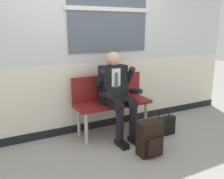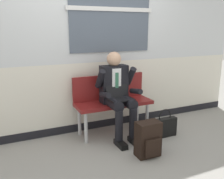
{
  "view_description": "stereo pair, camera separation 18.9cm",
  "coord_description": "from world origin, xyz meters",
  "px_view_note": "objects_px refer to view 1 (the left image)",
  "views": [
    {
      "loc": [
        -1.44,
        -2.73,
        1.59
      ],
      "look_at": [
        0.12,
        0.22,
        0.75
      ],
      "focal_mm": 39.8,
      "sensor_mm": 36.0,
      "label": 1
    },
    {
      "loc": [
        -1.27,
        -2.82,
        1.59
      ],
      "look_at": [
        0.12,
        0.22,
        0.75
      ],
      "focal_mm": 39.8,
      "sensor_mm": 36.0,
      "label": 2
    }
  ],
  "objects_px": {
    "person_seated": "(117,93)",
    "backpack": "(150,139)",
    "handbag": "(163,126)",
    "bench_with_person": "(111,98)"
  },
  "relations": [
    {
      "from": "handbag",
      "to": "person_seated",
      "type": "bearing_deg",
      "value": 153.42
    },
    {
      "from": "person_seated",
      "to": "handbag",
      "type": "relative_size",
      "value": 2.91
    },
    {
      "from": "person_seated",
      "to": "backpack",
      "type": "bearing_deg",
      "value": -82.63
    },
    {
      "from": "bench_with_person",
      "to": "person_seated",
      "type": "distance_m",
      "value": 0.24
    },
    {
      "from": "backpack",
      "to": "person_seated",
      "type": "bearing_deg",
      "value": 97.37
    },
    {
      "from": "bench_with_person",
      "to": "backpack",
      "type": "height_order",
      "value": "bench_with_person"
    },
    {
      "from": "person_seated",
      "to": "bench_with_person",
      "type": "bearing_deg",
      "value": 90.0
    },
    {
      "from": "person_seated",
      "to": "handbag",
      "type": "height_order",
      "value": "person_seated"
    },
    {
      "from": "bench_with_person",
      "to": "backpack",
      "type": "xyz_separation_m",
      "value": [
        0.09,
        -0.89,
        -0.31
      ]
    },
    {
      "from": "bench_with_person",
      "to": "backpack",
      "type": "bearing_deg",
      "value": -84.23
    }
  ]
}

